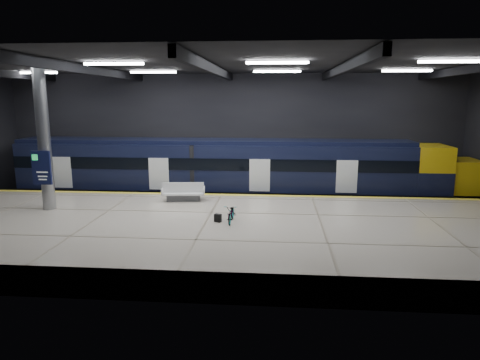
# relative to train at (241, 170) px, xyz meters

# --- Properties ---
(ground) EXTENTS (30.00, 30.00, 0.00)m
(ground) POSITION_rel_train_xyz_m (-0.88, -5.50, -2.06)
(ground) COLOR black
(ground) RESTS_ON ground
(room_shell) EXTENTS (30.10, 16.10, 8.05)m
(room_shell) POSITION_rel_train_xyz_m (-0.88, -5.49, 3.66)
(room_shell) COLOR black
(room_shell) RESTS_ON ground
(platform) EXTENTS (30.00, 11.00, 1.10)m
(platform) POSITION_rel_train_xyz_m (-0.88, -8.00, -1.51)
(platform) COLOR beige
(platform) RESTS_ON ground
(safety_strip) EXTENTS (30.00, 0.40, 0.01)m
(safety_strip) POSITION_rel_train_xyz_m (-0.88, -2.75, -0.95)
(safety_strip) COLOR yellow
(safety_strip) RESTS_ON platform
(rails) EXTENTS (30.00, 1.52, 0.16)m
(rails) POSITION_rel_train_xyz_m (-0.88, 0.00, -1.98)
(rails) COLOR gray
(rails) RESTS_ON ground
(train) EXTENTS (29.40, 2.84, 3.79)m
(train) POSITION_rel_train_xyz_m (0.00, 0.00, 0.00)
(train) COLOR black
(train) RESTS_ON ground
(bench) EXTENTS (2.31, 1.18, 0.98)m
(bench) POSITION_rel_train_xyz_m (-2.69, -4.30, -0.61)
(bench) COLOR #595B60
(bench) RESTS_ON platform
(bicycle) EXTENTS (0.57, 1.55, 0.81)m
(bicycle) POSITION_rel_train_xyz_m (0.24, -8.06, -0.56)
(bicycle) COLOR #99999E
(bicycle) RESTS_ON platform
(pannier_bag) EXTENTS (0.35, 0.29, 0.35)m
(pannier_bag) POSITION_rel_train_xyz_m (-0.36, -8.06, -0.78)
(pannier_bag) COLOR black
(pannier_bag) RESTS_ON platform
(info_column) EXTENTS (0.90, 0.78, 6.90)m
(info_column) POSITION_rel_train_xyz_m (-8.88, -6.52, 2.40)
(info_column) COLOR #9EA0A5
(info_column) RESTS_ON platform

